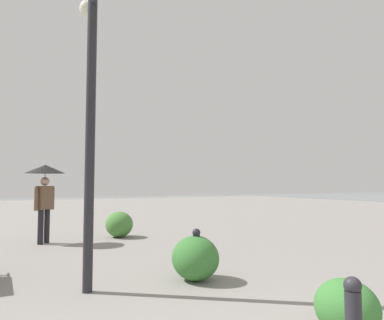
# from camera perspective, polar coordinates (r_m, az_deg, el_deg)

# --- Properties ---
(lamppost) EXTENTS (0.98, 0.28, 4.44)m
(lamppost) POSITION_cam_1_polar(r_m,az_deg,el_deg) (5.55, -15.84, 10.75)
(lamppost) COLOR #232328
(lamppost) RESTS_ON ground
(pedestrian) EXTENTS (1.00, 1.00, 2.03)m
(pedestrian) POSITION_cam_1_polar(r_m,az_deg,el_deg) (10.00, -22.46, -3.17)
(pedestrian) COLOR black
(pedestrian) RESTS_ON ground
(bollard_mid) EXTENTS (0.13, 0.13, 0.82)m
(bollard_mid) POSITION_cam_1_polar(r_m,az_deg,el_deg) (5.89, 0.70, -14.68)
(bollard_mid) COLOR #232328
(bollard_mid) RESTS_ON ground
(shrub_low) EXTENTS (0.67, 0.60, 0.57)m
(shrub_low) POSITION_cam_1_polar(r_m,az_deg,el_deg) (4.21, 23.50, -20.81)
(shrub_low) COLOR #387533
(shrub_low) RESTS_ON ground
(shrub_round) EXTENTS (0.86, 0.78, 0.73)m
(shrub_round) POSITION_cam_1_polar(r_m,az_deg,el_deg) (10.66, -11.57, -10.05)
(shrub_round) COLOR #477F38
(shrub_round) RESTS_ON ground
(shrub_wide) EXTENTS (0.82, 0.74, 0.70)m
(shrub_wide) POSITION_cam_1_polar(r_m,az_deg,el_deg) (5.90, 0.53, -15.41)
(shrub_wide) COLOR #387533
(shrub_wide) RESTS_ON ground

